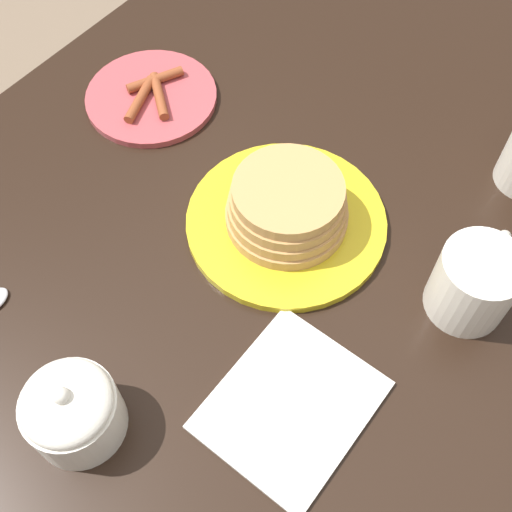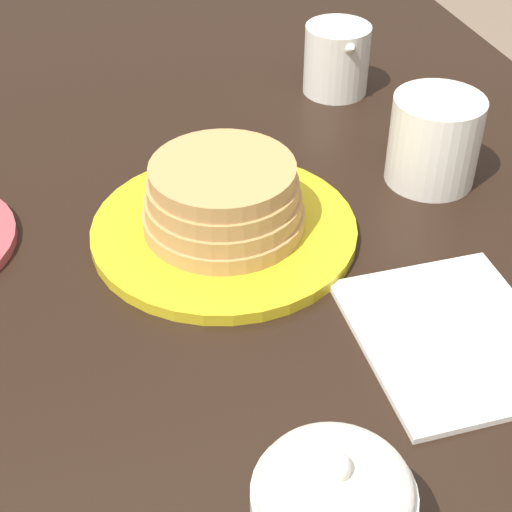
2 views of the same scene
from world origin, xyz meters
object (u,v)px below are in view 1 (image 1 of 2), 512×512
Objects in this scene: side_plate_bacon at (151,96)px; napkin at (291,405)px; coffee_mug at (475,281)px; pancake_plate at (284,209)px; sugar_bowl at (72,411)px.

side_plate_bacon is 0.50m from napkin.
side_plate_bacon is 1.50× the size of coffee_mug.
side_plate_bacon is at bearing 59.63° from napkin.
pancake_plate is 0.24m from coffee_mug.
napkin is (-0.25, -0.43, -0.00)m from side_plate_bacon.
napkin is at bearing 158.72° from coffee_mug.
pancake_plate is 2.59× the size of sugar_bowl.
coffee_mug is (-0.02, -0.52, 0.04)m from side_plate_bacon.
coffee_mug is 0.25m from napkin.
side_plate_bacon is at bearing 33.31° from sugar_bowl.
pancake_plate is 0.34m from sugar_bowl.
pancake_plate is at bearing 37.89° from napkin.
sugar_bowl is (-0.34, 0.02, 0.01)m from pancake_plate.
coffee_mug is 0.46m from sugar_bowl.
side_plate_bacon reaches higher than napkin.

